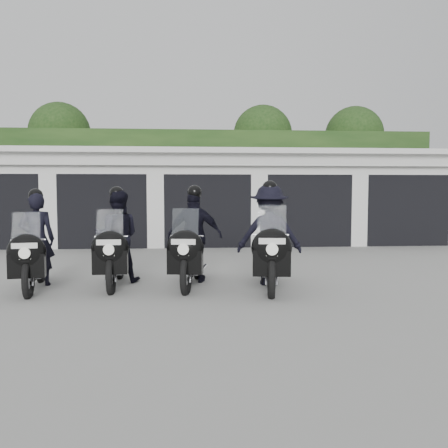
{
  "coord_description": "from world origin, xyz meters",
  "views": [
    {
      "loc": [
        -0.59,
        -8.7,
        1.71
      ],
      "look_at": [
        0.12,
        0.65,
        1.05
      ],
      "focal_mm": 38.0,
      "sensor_mm": 36.0,
      "label": 1
    }
  ],
  "objects": [
    {
      "name": "garage_block",
      "position": [
        -0.0,
        8.06,
        1.42
      ],
      "size": [
        16.4,
        6.8,
        2.96
      ],
      "color": "silver",
      "rests_on": "ground"
    },
    {
      "name": "police_bike_c",
      "position": [
        -0.5,
        -0.07,
        0.79
      ],
      "size": [
        1.1,
        2.14,
        1.87
      ],
      "rotation": [
        0.0,
        0.0,
        -0.16
      ],
      "color": "black",
      "rests_on": "ground"
    },
    {
      "name": "background_vegetation",
      "position": [
        0.37,
        12.92,
        2.77
      ],
      "size": [
        20.0,
        3.9,
        5.8
      ],
      "color": "#183413",
      "rests_on": "ground"
    },
    {
      "name": "ground",
      "position": [
        0.0,
        0.0,
        0.0
      ],
      "size": [
        80.0,
        80.0,
        0.0
      ],
      "primitive_type": "plane",
      "color": "gray",
      "rests_on": "ground"
    },
    {
      "name": "police_bike_a",
      "position": [
        -3.26,
        -0.29,
        0.72
      ],
      "size": [
        0.81,
        2.06,
        1.8
      ],
      "rotation": [
        0.0,
        0.0,
        0.15
      ],
      "color": "black",
      "rests_on": "ground"
    },
    {
      "name": "police_bike_d",
      "position": [
        0.86,
        -0.38,
        0.83
      ],
      "size": [
        1.25,
        2.24,
        1.95
      ],
      "rotation": [
        0.0,
        0.0,
        -0.14
      ],
      "color": "black",
      "rests_on": "ground"
    },
    {
      "name": "police_bike_b",
      "position": [
        -1.91,
        0.05,
        0.78
      ],
      "size": [
        0.86,
        2.12,
        1.85
      ],
      "rotation": [
        0.0,
        0.0,
        0.04
      ],
      "color": "black",
      "rests_on": "ground"
    }
  ]
}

